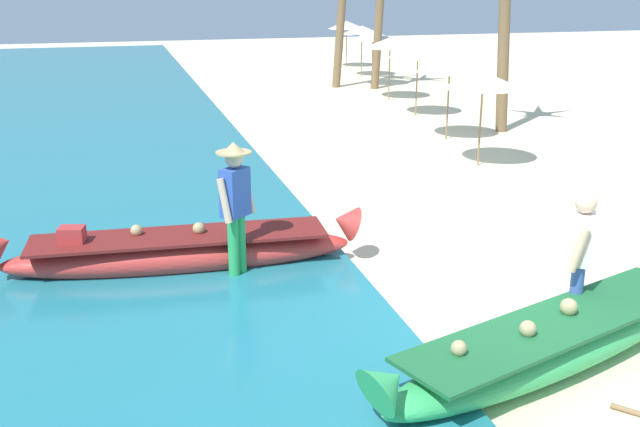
# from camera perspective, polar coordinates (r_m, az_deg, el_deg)

# --- Properties ---
(ground_plane) EXTENTS (80.00, 80.00, 0.00)m
(ground_plane) POSITION_cam_1_polar(r_m,az_deg,el_deg) (8.56, 14.00, -8.68)
(ground_plane) COLOR beige
(boat_green_foreground) EXTENTS (4.71, 2.23, 0.80)m
(boat_green_foreground) POSITION_cam_1_polar(r_m,az_deg,el_deg) (7.85, 17.71, -9.27)
(boat_green_foreground) COLOR #38B760
(boat_green_foreground) RESTS_ON ground
(boat_red_midground) EXTENTS (4.86, 1.08, 0.82)m
(boat_red_midground) POSITION_cam_1_polar(r_m,az_deg,el_deg) (9.93, -10.66, -2.88)
(boat_red_midground) COLOR red
(boat_red_midground) RESTS_ON ground
(person_vendor_hatted) EXTENTS (0.55, 0.52, 1.81)m
(person_vendor_hatted) POSITION_cam_1_polar(r_m,az_deg,el_deg) (9.31, -6.47, 0.87)
(person_vendor_hatted) COLOR green
(person_vendor_hatted) RESTS_ON ground
(person_tourist_customer) EXTENTS (0.48, 0.56, 1.59)m
(person_tourist_customer) POSITION_cam_1_polar(r_m,az_deg,el_deg) (8.39, 19.24, -3.05)
(person_tourist_customer) COLOR #3D5BA8
(person_tourist_customer) RESTS_ON ground
(parasol_row_0) EXTENTS (1.60, 1.60, 1.91)m
(parasol_row_0) POSITION_cam_1_polar(r_m,az_deg,el_deg) (15.42, 12.36, 9.93)
(parasol_row_0) COLOR #8E6B47
(parasol_row_0) RESTS_ON ground
(parasol_row_1) EXTENTS (1.60, 1.60, 1.91)m
(parasol_row_1) POSITION_cam_1_polar(r_m,az_deg,el_deg) (17.93, 9.89, 11.11)
(parasol_row_1) COLOR #8E6B47
(parasol_row_1) RESTS_ON ground
(parasol_row_2) EXTENTS (1.60, 1.60, 1.91)m
(parasol_row_2) POSITION_cam_1_polar(r_m,az_deg,el_deg) (20.97, 7.49, 12.14)
(parasol_row_2) COLOR #8E6B47
(parasol_row_2) RESTS_ON ground
(parasol_row_3) EXTENTS (1.60, 1.60, 1.91)m
(parasol_row_3) POSITION_cam_1_polar(r_m,az_deg,el_deg) (23.83, 5.38, 12.86)
(parasol_row_3) COLOR #8E6B47
(parasol_row_3) RESTS_ON ground
(parasol_row_4) EXTENTS (1.60, 1.60, 1.91)m
(parasol_row_4) POSITION_cam_1_polar(r_m,az_deg,el_deg) (26.80, 4.07, 13.43)
(parasol_row_4) COLOR #8E6B47
(parasol_row_4) RESTS_ON ground
(parasol_row_5) EXTENTS (1.60, 1.60, 1.91)m
(parasol_row_5) POSITION_cam_1_polar(r_m,az_deg,el_deg) (29.40, 3.22, 13.82)
(parasol_row_5) COLOR #8E6B47
(parasol_row_5) RESTS_ON ground
(parasol_row_6) EXTENTS (1.60, 1.60, 1.91)m
(parasol_row_6) POSITION_cam_1_polar(r_m,az_deg,el_deg) (32.44, 2.04, 14.20)
(parasol_row_6) COLOR #8E6B47
(parasol_row_6) RESTS_ON ground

